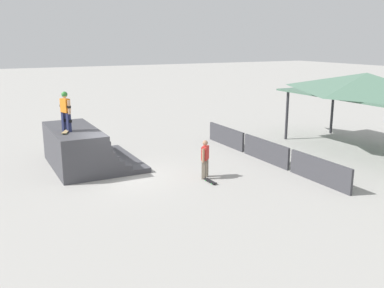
{
  "coord_description": "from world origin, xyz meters",
  "views": [
    {
      "loc": [
        17.41,
        -5.36,
        5.82
      ],
      "look_at": [
        -0.06,
        3.67,
        1.03
      ],
      "focal_mm": 40.0,
      "sensor_mm": 36.0,
      "label": 1
    }
  ],
  "objects_px": {
    "skateboard_on_deck": "(65,132)",
    "skateboard_on_ground": "(210,181)",
    "skater_on_deck": "(65,109)",
    "bystander_walking": "(205,157)"
  },
  "relations": [
    {
      "from": "skater_on_deck",
      "to": "skateboard_on_deck",
      "type": "distance_m",
      "value": 1.05
    },
    {
      "from": "skater_on_deck",
      "to": "skateboard_on_deck",
      "type": "height_order",
      "value": "skater_on_deck"
    },
    {
      "from": "skateboard_on_deck",
      "to": "skateboard_on_ground",
      "type": "bearing_deg",
      "value": 75.33
    },
    {
      "from": "skateboard_on_deck",
      "to": "skateboard_on_ground",
      "type": "xyz_separation_m",
      "value": [
        3.95,
        5.05,
        -1.86
      ]
    },
    {
      "from": "skateboard_on_deck",
      "to": "bystander_walking",
      "type": "bearing_deg",
      "value": 80.82
    },
    {
      "from": "bystander_walking",
      "to": "skateboard_on_ground",
      "type": "bearing_deg",
      "value": -143.22
    },
    {
      "from": "skater_on_deck",
      "to": "bystander_walking",
      "type": "xyz_separation_m",
      "value": [
        3.67,
        5.01,
        -1.95
      ]
    },
    {
      "from": "bystander_walking",
      "to": "skateboard_on_ground",
      "type": "height_order",
      "value": "bystander_walking"
    },
    {
      "from": "skater_on_deck",
      "to": "skateboard_on_ground",
      "type": "distance_m",
      "value": 7.13
    },
    {
      "from": "skater_on_deck",
      "to": "skateboard_on_deck",
      "type": "xyz_separation_m",
      "value": [
        0.39,
        -0.14,
        -0.96
      ]
    }
  ]
}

